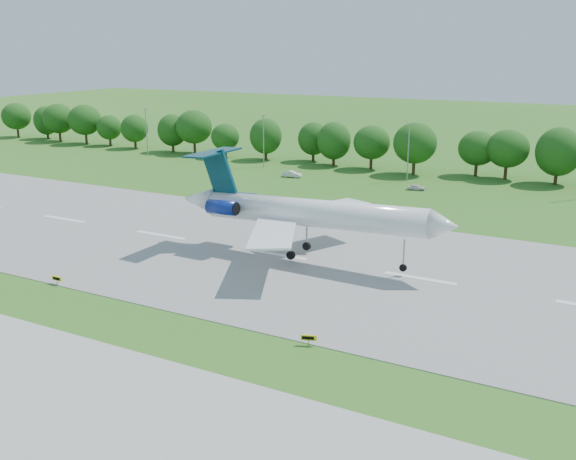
% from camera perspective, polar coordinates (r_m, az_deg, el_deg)
% --- Properties ---
extents(ground, '(600.00, 600.00, 0.00)m').
position_cam_1_polar(ground, '(58.58, 4.44, -11.88)').
color(ground, '#266119').
rests_on(ground, ground).
extents(runway, '(400.00, 45.00, 0.08)m').
position_cam_1_polar(runway, '(80.25, 11.65, -4.26)').
color(runway, gray).
rests_on(runway, ground).
extents(tree_line, '(288.40, 8.40, 10.40)m').
position_cam_1_polar(tree_line, '(142.74, 19.59, 6.52)').
color(tree_line, '#382314').
rests_on(tree_line, ground).
extents(light_poles, '(175.90, 0.25, 12.19)m').
position_cam_1_polar(light_poles, '(133.34, 17.86, 6.13)').
color(light_poles, gray).
rests_on(light_poles, ground).
extents(airliner, '(39.48, 28.86, 13.29)m').
position_cam_1_polar(airliner, '(84.08, 1.06, 1.73)').
color(airliner, white).
rests_on(airliner, ground).
extents(taxi_sign_left, '(1.45, 0.20, 1.02)m').
position_cam_1_polar(taxi_sign_left, '(81.37, -19.85, -4.08)').
color(taxi_sign_left, gray).
rests_on(taxi_sign_left, ground).
extents(taxi_sign_centre, '(1.50, 0.68, 1.08)m').
position_cam_1_polar(taxi_sign_centre, '(61.56, 1.86, -9.56)').
color(taxi_sign_centre, gray).
rests_on(taxi_sign_centre, ground).
extents(service_vehicle_a, '(4.32, 1.92, 1.38)m').
position_cam_1_polar(service_vehicle_a, '(140.08, 0.35, 4.99)').
color(service_vehicle_a, silver).
rests_on(service_vehicle_a, ground).
extents(service_vehicle_b, '(3.63, 2.08, 1.16)m').
position_cam_1_polar(service_vehicle_b, '(129.72, 11.34, 3.74)').
color(service_vehicle_b, silver).
rests_on(service_vehicle_b, ground).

